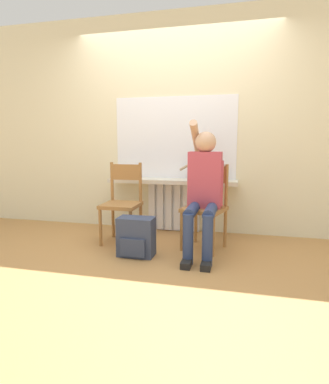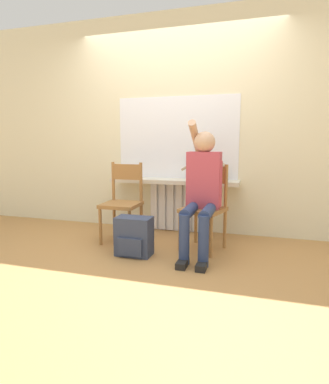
{
  "view_description": "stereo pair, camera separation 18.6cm",
  "coord_description": "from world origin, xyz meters",
  "px_view_note": "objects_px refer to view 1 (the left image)",
  "views": [
    {
      "loc": [
        0.85,
        -2.8,
        1.13
      ],
      "look_at": [
        0.0,
        0.66,
        0.58
      ],
      "focal_mm": 30.0,
      "sensor_mm": 36.0,
      "label": 1
    },
    {
      "loc": [
        1.03,
        -2.75,
        1.13
      ],
      "look_at": [
        0.0,
        0.66,
        0.58
      ],
      "focal_mm": 30.0,
      "sensor_mm": 36.0,
      "label": 2
    }
  ],
  "objects_px": {
    "person": "(204,186)",
    "cat": "(207,168)",
    "backpack": "(136,237)",
    "chair_left": "(122,202)",
    "chair_right": "(206,206)"
  },
  "relations": [
    {
      "from": "chair_right",
      "to": "cat",
      "type": "height_order",
      "value": "cat"
    },
    {
      "from": "chair_right",
      "to": "backpack",
      "type": "xyz_separation_m",
      "value": [
        -0.64,
        -0.41,
        -0.27
      ]
    },
    {
      "from": "chair_left",
      "to": "chair_right",
      "type": "distance_m",
      "value": 0.95
    },
    {
      "from": "cat",
      "to": "person",
      "type": "bearing_deg",
      "value": -86.73
    },
    {
      "from": "person",
      "to": "cat",
      "type": "xyz_separation_m",
      "value": [
        -0.04,
        0.63,
        0.13
      ]
    },
    {
      "from": "chair_left",
      "to": "cat",
      "type": "height_order",
      "value": "cat"
    },
    {
      "from": "chair_right",
      "to": "backpack",
      "type": "height_order",
      "value": "chair_right"
    },
    {
      "from": "cat",
      "to": "backpack",
      "type": "bearing_deg",
      "value": -122.98
    },
    {
      "from": "person",
      "to": "backpack",
      "type": "relative_size",
      "value": 3.46
    },
    {
      "from": "chair_right",
      "to": "person",
      "type": "bearing_deg",
      "value": -78.69
    },
    {
      "from": "chair_right",
      "to": "backpack",
      "type": "relative_size",
      "value": 2.3
    },
    {
      "from": "chair_left",
      "to": "cat",
      "type": "relative_size",
      "value": 1.63
    },
    {
      "from": "person",
      "to": "cat",
      "type": "bearing_deg",
      "value": 93.27
    },
    {
      "from": "person",
      "to": "cat",
      "type": "relative_size",
      "value": 2.46
    },
    {
      "from": "cat",
      "to": "backpack",
      "type": "relative_size",
      "value": 1.41
    }
  ]
}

